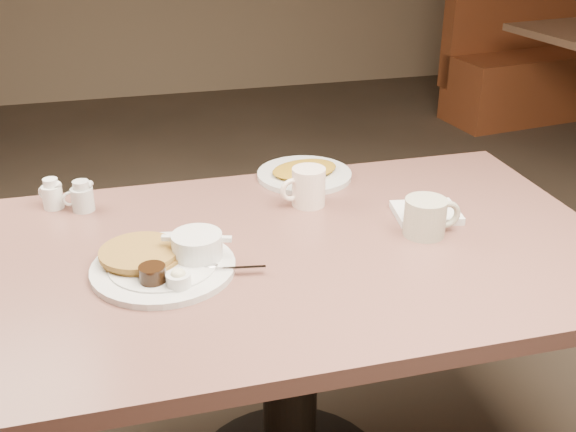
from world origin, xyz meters
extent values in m
cube|color=#84564C|center=(0.00, 0.00, 0.73)|extent=(1.50, 0.90, 0.04)
cylinder|color=black|center=(0.00, 0.00, 0.38)|extent=(0.14, 0.14, 0.69)
cylinder|color=silver|center=(-0.29, -0.03, 0.76)|extent=(0.39, 0.39, 0.01)
cylinder|color=silver|center=(-0.29, -0.03, 0.77)|extent=(0.29, 0.29, 0.00)
cylinder|color=olive|center=(-0.33, 0.01, 0.77)|extent=(0.22, 0.22, 0.01)
cylinder|color=olive|center=(-0.34, 0.00, 0.78)|extent=(0.22, 0.22, 0.01)
cylinder|color=silver|center=(-0.21, -0.02, 0.79)|extent=(0.14, 0.14, 0.05)
cube|color=silver|center=(-0.28, 0.00, 0.81)|extent=(0.03, 0.02, 0.01)
cube|color=silver|center=(-0.15, -0.04, 0.81)|extent=(0.03, 0.02, 0.01)
ellipsoid|color=white|center=(-0.23, -0.01, 0.81)|extent=(0.06, 0.06, 0.03)
ellipsoid|color=white|center=(-0.20, -0.03, 0.81)|extent=(0.06, 0.06, 0.02)
cylinder|color=black|center=(-0.32, -0.10, 0.78)|extent=(0.07, 0.07, 0.04)
cylinder|color=silver|center=(-0.27, -0.13, 0.78)|extent=(0.06, 0.06, 0.03)
ellipsoid|color=beige|center=(-0.27, -0.13, 0.79)|extent=(0.04, 0.04, 0.02)
cube|color=silver|center=(-0.14, -0.09, 0.77)|extent=(0.12, 0.03, 0.00)
ellipsoid|color=silver|center=(-0.20, -0.07, 0.77)|extent=(0.04, 0.04, 0.01)
cylinder|color=#BBB9A1|center=(0.32, -0.02, 0.80)|extent=(0.10, 0.10, 0.09)
cylinder|color=black|center=(0.32, -0.02, 0.83)|extent=(0.08, 0.08, 0.01)
torus|color=#BBB9A1|center=(0.38, -0.02, 0.80)|extent=(0.07, 0.02, 0.07)
cube|color=white|center=(0.37, 0.07, 0.76)|extent=(0.17, 0.15, 0.02)
cylinder|color=white|center=(0.11, 0.21, 0.80)|extent=(0.10, 0.10, 0.10)
torus|color=white|center=(0.06, 0.20, 0.80)|extent=(0.06, 0.02, 0.06)
cylinder|color=silver|center=(-0.46, 0.32, 0.78)|extent=(0.07, 0.07, 0.06)
cylinder|color=silver|center=(-0.46, 0.32, 0.82)|extent=(0.05, 0.05, 0.02)
cone|color=silver|center=(-0.44, 0.33, 0.82)|extent=(0.02, 0.02, 0.02)
torus|color=silver|center=(-0.49, 0.32, 0.79)|extent=(0.04, 0.01, 0.04)
cylinder|color=white|center=(-0.53, 0.36, 0.78)|extent=(0.06, 0.06, 0.06)
cylinder|color=white|center=(-0.53, 0.36, 0.82)|extent=(0.04, 0.04, 0.02)
cone|color=white|center=(-0.52, 0.35, 0.82)|extent=(0.03, 0.03, 0.02)
torus|color=white|center=(-0.56, 0.38, 0.79)|extent=(0.03, 0.03, 0.04)
cylinder|color=silver|center=(0.14, 0.39, 0.76)|extent=(0.33, 0.33, 0.01)
ellipsoid|color=#A37B1B|center=(0.14, 0.39, 0.78)|extent=(0.23, 0.19, 0.02)
cube|color=brown|center=(2.47, 2.78, 0.23)|extent=(1.25, 0.60, 0.45)
cube|color=brown|center=(2.45, 2.97, 0.67)|extent=(1.21, 0.28, 0.90)
camera|label=1|loc=(-0.36, -1.34, 1.51)|focal=42.85mm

